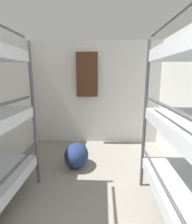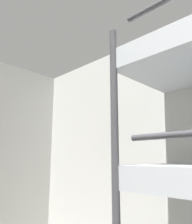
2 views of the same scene
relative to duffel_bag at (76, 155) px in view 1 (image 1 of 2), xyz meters
The scene contains 3 objects.
wall_back 1.50m from the duffel_bag, 77.82° to the left, with size 2.92×0.06×2.21m.
duffel_bag is the anchor object (origin of this frame).
hanging_coat 1.67m from the duffel_bag, 84.56° to the left, with size 0.44×0.12×0.90m.
Camera 1 is at (0.19, 0.24, 1.50)m, focal length 28.00 mm.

